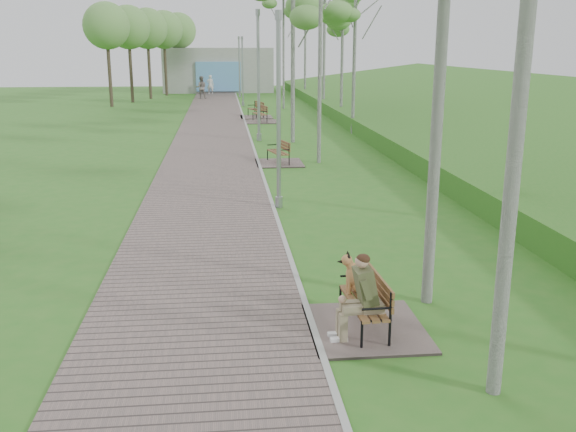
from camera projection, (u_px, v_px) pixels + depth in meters
ground at (298, 283)px, 11.55m from camera, size 120.00×120.00×0.00m
walkway at (213, 131)px, 32.05m from camera, size 3.50×67.00×0.04m
kerb at (248, 131)px, 32.22m from camera, size 0.10×67.00×0.05m
embankment at (490, 132)px, 31.97m from camera, size 14.00×70.00×1.60m
building_north at (218, 70)px, 59.91m from camera, size 10.00×5.20×4.00m
bench_main at (361, 304)px, 9.51m from camera, size 1.72×1.92×1.50m
bench_second at (278, 158)px, 23.25m from camera, size 1.68×1.87×1.03m
bench_third at (260, 118)px, 36.03m from camera, size 1.86×2.07×1.14m
bench_far at (256, 114)px, 38.42m from camera, size 1.89×2.10×1.16m
lamp_post_near at (279, 119)px, 16.38m from camera, size 0.19×0.19×4.99m
lamp_post_second at (258, 81)px, 28.27m from camera, size 0.22×0.22×5.68m
lamp_post_third at (243, 74)px, 45.36m from camera, size 0.19×0.19×4.81m
lamp_post_far at (239, 69)px, 53.33m from camera, size 0.19×0.19×4.93m
pedestrian_near at (210, 85)px, 56.64m from camera, size 0.67×0.49×1.70m
pedestrian_far at (201, 88)px, 51.75m from camera, size 0.90×0.71×1.81m
birch_far_a at (343, 7)px, 35.11m from camera, size 2.28×2.28×7.88m
birch_far_b at (283, 2)px, 42.09m from camera, size 2.44×2.44×8.81m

